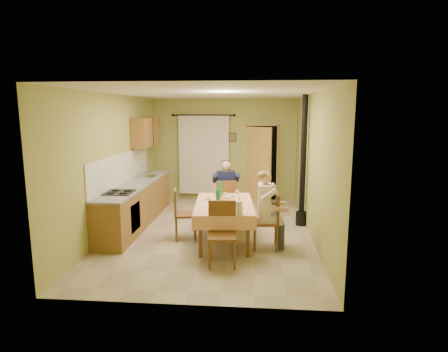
# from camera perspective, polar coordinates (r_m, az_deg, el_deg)

# --- Properties ---
(floor) EXTENTS (4.00, 6.00, 0.01)m
(floor) POSITION_cam_1_polar(r_m,az_deg,el_deg) (7.84, -1.90, -8.41)
(floor) COLOR tan
(floor) RESTS_ON ground
(room_shell) EXTENTS (4.04, 6.04, 2.82)m
(room_shell) POSITION_cam_1_polar(r_m,az_deg,el_deg) (7.47, -1.98, 4.96)
(room_shell) COLOR #A3A655
(room_shell) RESTS_ON ground
(kitchen_run) EXTENTS (0.64, 3.64, 1.56)m
(kitchen_run) POSITION_cam_1_polar(r_m,az_deg,el_deg) (8.45, -13.20, -3.93)
(kitchen_run) COLOR brown
(kitchen_run) RESTS_ON ground
(upper_cabinets) EXTENTS (0.35, 1.40, 0.70)m
(upper_cabinets) POSITION_cam_1_polar(r_m,az_deg,el_deg) (9.50, -11.79, 6.59)
(upper_cabinets) COLOR brown
(upper_cabinets) RESTS_ON room_shell
(curtain) EXTENTS (1.70, 0.07, 2.22)m
(curtain) POSITION_cam_1_polar(r_m,az_deg,el_deg) (10.46, -3.09, 3.28)
(curtain) COLOR black
(curtain) RESTS_ON ground
(doorway) EXTENTS (0.96, 0.53, 2.15)m
(doorway) POSITION_cam_1_polar(r_m,az_deg,el_deg) (10.35, 5.49, 2.00)
(doorway) COLOR black
(doorway) RESTS_ON ground
(dining_table) EXTENTS (1.22, 1.87, 0.76)m
(dining_table) POSITION_cam_1_polar(r_m,az_deg,el_deg) (7.12, 0.03, -7.10)
(dining_table) COLOR #F1AF7B
(dining_table) RESTS_ON ground
(tableware) EXTENTS (0.85, 1.64, 0.33)m
(tableware) POSITION_cam_1_polar(r_m,az_deg,el_deg) (6.91, 0.12, -3.80)
(tableware) COLOR white
(tableware) RESTS_ON dining_table
(chair_far) EXTENTS (0.50, 0.50, 1.01)m
(chair_far) POSITION_cam_1_polar(r_m,az_deg,el_deg) (8.22, 0.30, -5.41)
(chair_far) COLOR brown
(chair_far) RESTS_ON ground
(chair_near) EXTENTS (0.49, 0.49, 1.02)m
(chair_near) POSITION_cam_1_polar(r_m,az_deg,el_deg) (6.15, -0.29, -10.75)
(chair_near) COLOR brown
(chair_near) RESTS_ON ground
(chair_right) EXTENTS (0.46, 0.46, 1.02)m
(chair_right) POSITION_cam_1_polar(r_m,az_deg,el_deg) (6.89, 6.49, -8.51)
(chair_right) COLOR brown
(chair_right) RESTS_ON ground
(chair_left) EXTENTS (0.50, 0.50, 0.98)m
(chair_left) POSITION_cam_1_polar(r_m,az_deg,el_deg) (7.37, -6.00, -7.29)
(chair_left) COLOR brown
(chair_left) RESTS_ON ground
(man_far) EXTENTS (0.62, 0.52, 1.39)m
(man_far) POSITION_cam_1_polar(r_m,az_deg,el_deg) (8.10, 0.29, -1.37)
(man_far) COLOR #141938
(man_far) RESTS_ON chair_far
(man_right) EXTENTS (0.47, 0.58, 1.39)m
(man_right) POSITION_cam_1_polar(r_m,az_deg,el_deg) (6.73, 6.45, -3.76)
(man_right) COLOR silver
(man_right) RESTS_ON chair_right
(stove_flue) EXTENTS (0.24, 0.24, 2.80)m
(stove_flue) POSITION_cam_1_polar(r_m,az_deg,el_deg) (8.19, 11.89, -0.43)
(stove_flue) COLOR black
(stove_flue) RESTS_ON ground
(picture_back) EXTENTS (0.19, 0.03, 0.23)m
(picture_back) POSITION_cam_1_polar(r_m,az_deg,el_deg) (10.41, 1.33, 5.95)
(picture_back) COLOR black
(picture_back) RESTS_ON room_shell
(picture_right) EXTENTS (0.03, 0.31, 0.21)m
(picture_right) POSITION_cam_1_polar(r_m,az_deg,el_deg) (8.69, 12.06, 5.63)
(picture_right) COLOR brown
(picture_right) RESTS_ON room_shell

